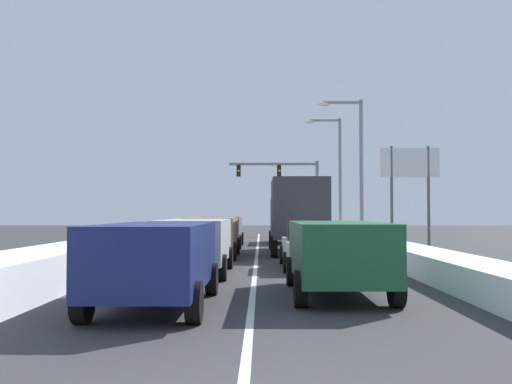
# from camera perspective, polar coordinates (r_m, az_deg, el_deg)

# --- Properties ---
(ground_plane) EXTENTS (120.00, 120.00, 0.00)m
(ground_plane) POSITION_cam_1_polar(r_m,az_deg,el_deg) (22.29, 0.02, -6.93)
(ground_plane) COLOR #333335
(lane_stripe_between_right_lane_and_center_lane) EXTENTS (0.14, 46.62, 0.01)m
(lane_stripe_between_right_lane_and_center_lane) POSITION_cam_1_polar(r_m,az_deg,el_deg) (26.51, 0.10, -6.14)
(lane_stripe_between_right_lane_and_center_lane) COLOR silver
(lane_stripe_between_right_lane_and_center_lane) RESTS_ON ground
(snow_bank_right_shoulder) EXTENTS (1.53, 46.62, 0.73)m
(snow_bank_right_shoulder) POSITION_cam_1_polar(r_m,az_deg,el_deg) (26.98, 11.48, -5.26)
(snow_bank_right_shoulder) COLOR white
(snow_bank_right_shoulder) RESTS_ON ground
(snow_bank_left_shoulder) EXTENTS (2.00, 46.62, 0.94)m
(snow_bank_left_shoulder) POSITION_cam_1_polar(r_m,az_deg,el_deg) (27.05, -11.25, -5.03)
(snow_bank_left_shoulder) COLOR white
(snow_bank_left_shoulder) RESTS_ON ground
(suv_green_right_lane_nearest) EXTENTS (2.16, 4.90, 1.67)m
(suv_green_right_lane_nearest) POSITION_cam_1_polar(r_m,az_deg,el_deg) (13.24, 8.13, -5.85)
(suv_green_right_lane_nearest) COLOR #1E5633
(suv_green_right_lane_nearest) RESTS_ON ground
(sedan_white_right_lane_second) EXTENTS (2.00, 4.50, 1.51)m
(sedan_white_right_lane_second) POSITION_cam_1_polar(r_m,az_deg,el_deg) (19.50, 5.52, -5.37)
(sedan_white_right_lane_second) COLOR silver
(sedan_white_right_lane_second) RESTS_ON ground
(box_truck_right_lane_third) EXTENTS (2.53, 7.20, 3.36)m
(box_truck_right_lane_third) POSITION_cam_1_polar(r_m,az_deg,el_deg) (26.43, 4.13, -2.03)
(box_truck_right_lane_third) COLOR #38383D
(box_truck_right_lane_third) RESTS_ON ground
(suv_maroon_right_lane_fourth) EXTENTS (2.16, 4.90, 1.67)m
(suv_maroon_right_lane_fourth) POSITION_cam_1_polar(r_m,az_deg,el_deg) (35.18, 3.14, -3.48)
(suv_maroon_right_lane_fourth) COLOR maroon
(suv_maroon_right_lane_fourth) RESTS_ON ground
(suv_navy_center_lane_nearest) EXTENTS (2.16, 4.90, 1.67)m
(suv_navy_center_lane_nearest) POSITION_cam_1_polar(r_m,az_deg,el_deg) (11.61, -9.92, -6.37)
(suv_navy_center_lane_nearest) COLOR navy
(suv_navy_center_lane_nearest) RESTS_ON ground
(suv_silver_center_lane_second) EXTENTS (2.16, 4.90, 1.67)m
(suv_silver_center_lane_second) POSITION_cam_1_polar(r_m,az_deg,el_deg) (17.60, -6.16, -4.91)
(suv_silver_center_lane_second) COLOR #B7BABF
(suv_silver_center_lane_second) RESTS_ON ground
(suv_tan_center_lane_third) EXTENTS (2.16, 4.90, 1.67)m
(suv_tan_center_lane_third) POSITION_cam_1_polar(r_m,az_deg,el_deg) (24.08, -4.39, -4.14)
(suv_tan_center_lane_third) COLOR #937F60
(suv_tan_center_lane_third) RESTS_ON ground
(suv_gray_center_lane_fourth) EXTENTS (2.16, 4.90, 1.67)m
(suv_gray_center_lane_fourth) POSITION_cam_1_polar(r_m,az_deg,el_deg) (31.10, -3.36, -3.67)
(suv_gray_center_lane_fourth) COLOR slate
(suv_gray_center_lane_fourth) RESTS_ON ground
(traffic_light_gantry) EXTENTS (7.54, 0.47, 6.20)m
(traffic_light_gantry) POSITION_cam_1_polar(r_m,az_deg,el_deg) (47.75, 3.37, 1.08)
(traffic_light_gantry) COLOR slate
(traffic_light_gantry) RESTS_ON ground
(street_lamp_right_near) EXTENTS (2.66, 0.36, 8.42)m
(street_lamp_right_near) POSITION_cam_1_polar(r_m,az_deg,el_deg) (33.40, 9.92, 3.35)
(street_lamp_right_near) COLOR gray
(street_lamp_right_near) RESTS_ON ground
(street_lamp_right_mid) EXTENTS (2.66, 0.36, 8.75)m
(street_lamp_right_mid) POSITION_cam_1_polar(r_m,az_deg,el_deg) (41.76, 7.96, 2.50)
(street_lamp_right_mid) COLOR gray
(street_lamp_right_mid) RESTS_ON ground
(roadside_sign_right) EXTENTS (3.20, 0.16, 5.50)m
(roadside_sign_right) POSITION_cam_1_polar(r_m,az_deg,el_deg) (32.01, 15.17, 1.83)
(roadside_sign_right) COLOR #59595B
(roadside_sign_right) RESTS_ON ground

